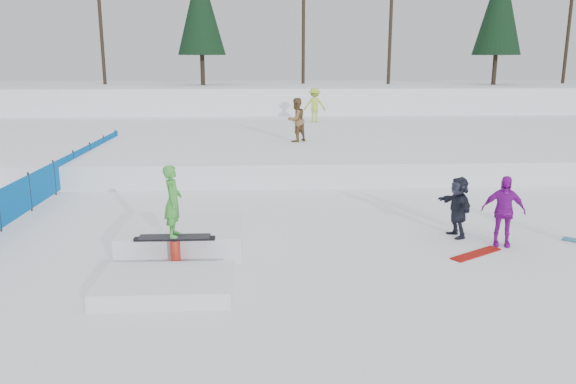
{
  "coord_description": "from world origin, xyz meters",
  "views": [
    {
      "loc": [
        -0.13,
        -10.68,
        4.1
      ],
      "look_at": [
        0.5,
        2.0,
        1.1
      ],
      "focal_mm": 35.0,
      "sensor_mm": 36.0,
      "label": 1
    }
  ],
  "objects_px": {
    "jib_rail_feature": "(180,245)",
    "spectator_dark": "(458,207)",
    "walker_ygreen": "(315,105)",
    "safety_fence": "(54,178)",
    "walker_olive": "(296,120)",
    "spectator_purple": "(503,211)"
  },
  "relations": [
    {
      "from": "spectator_purple",
      "to": "jib_rail_feature",
      "type": "distance_m",
      "value": 7.17
    },
    {
      "from": "walker_olive",
      "to": "spectator_purple",
      "type": "height_order",
      "value": "walker_olive"
    },
    {
      "from": "spectator_dark",
      "to": "walker_olive",
      "type": "bearing_deg",
      "value": -171.54
    },
    {
      "from": "walker_olive",
      "to": "spectator_dark",
      "type": "xyz_separation_m",
      "value": [
        3.15,
        -10.43,
        -0.97
      ]
    },
    {
      "from": "safety_fence",
      "to": "jib_rail_feature",
      "type": "bearing_deg",
      "value": -52.06
    },
    {
      "from": "safety_fence",
      "to": "jib_rail_feature",
      "type": "distance_m",
      "value": 7.56
    },
    {
      "from": "spectator_dark",
      "to": "jib_rail_feature",
      "type": "xyz_separation_m",
      "value": [
        -6.35,
        -1.22,
        -0.42
      ]
    },
    {
      "from": "walker_ygreen",
      "to": "spectator_purple",
      "type": "relative_size",
      "value": 1.14
    },
    {
      "from": "safety_fence",
      "to": "walker_ygreen",
      "type": "relative_size",
      "value": 8.71
    },
    {
      "from": "walker_olive",
      "to": "safety_fence",
      "type": "bearing_deg",
      "value": -4.47
    },
    {
      "from": "walker_ygreen",
      "to": "spectator_dark",
      "type": "distance_m",
      "value": 17.85
    },
    {
      "from": "jib_rail_feature",
      "to": "spectator_dark",
      "type": "bearing_deg",
      "value": 10.87
    },
    {
      "from": "walker_olive",
      "to": "walker_ygreen",
      "type": "distance_m",
      "value": 7.45
    },
    {
      "from": "safety_fence",
      "to": "spectator_purple",
      "type": "distance_m",
      "value": 12.98
    },
    {
      "from": "walker_ygreen",
      "to": "spectator_dark",
      "type": "relative_size",
      "value": 1.26
    },
    {
      "from": "walker_olive",
      "to": "spectator_dark",
      "type": "height_order",
      "value": "walker_olive"
    },
    {
      "from": "walker_olive",
      "to": "spectator_dark",
      "type": "bearing_deg",
      "value": 66.4
    },
    {
      "from": "safety_fence",
      "to": "spectator_dark",
      "type": "relative_size",
      "value": 11.0
    },
    {
      "from": "walker_ygreen",
      "to": "spectator_dark",
      "type": "xyz_separation_m",
      "value": [
        1.7,
        -17.74,
        -0.99
      ]
    },
    {
      "from": "walker_ygreen",
      "to": "jib_rail_feature",
      "type": "xyz_separation_m",
      "value": [
        -4.66,
        -18.96,
        -1.41
      ]
    },
    {
      "from": "walker_olive",
      "to": "walker_ygreen",
      "type": "xyz_separation_m",
      "value": [
        1.45,
        7.31,
        0.02
      ]
    },
    {
      "from": "spectator_purple",
      "to": "jib_rail_feature",
      "type": "bearing_deg",
      "value": -158.67
    }
  ]
}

